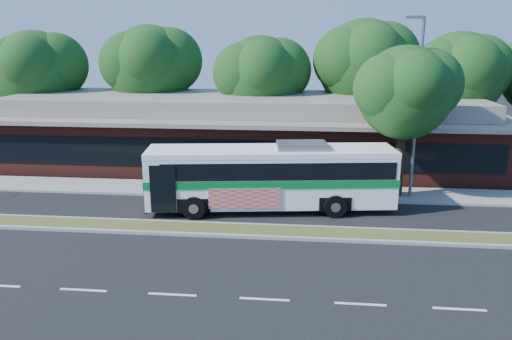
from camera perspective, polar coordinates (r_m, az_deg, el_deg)
The scene contains 12 objects.
ground at distance 21.25m, azimuth -6.03°, elevation -7.49°, with size 120.00×120.00×0.00m, color black.
median_strip at distance 21.76m, azimuth -5.71°, elevation -6.71°, with size 26.00×1.10×0.15m, color #484F21.
sidewalk at distance 27.16m, azimuth -3.32°, elevation -2.28°, with size 44.00×2.60×0.12m, color gray.
plaza_building at distance 33.01m, azimuth -1.58°, elevation 4.52°, with size 33.20×11.20×4.45m.
lamp_post at distance 25.99m, azimuth 17.86°, elevation 7.19°, with size 0.93×0.18×9.07m.
tree_bg_a at distance 39.20m, azimuth -23.23°, elevation 10.49°, with size 6.47×5.80×8.63m.
tree_bg_b at distance 37.01m, azimuth -11.34°, elevation 11.62°, with size 6.69×6.00×9.00m.
tree_bg_c at distance 34.55m, azimuth 1.19°, elevation 10.77°, with size 6.24×5.60×8.26m.
tree_bg_d at distance 35.67m, azimuth 12.93°, elevation 11.87°, with size 6.91×6.20×9.37m.
tree_bg_e at distance 35.93m, azimuth 22.70°, elevation 10.05°, with size 6.47×5.80×8.50m.
transit_bus at distance 23.75m, azimuth 1.83°, elevation -0.33°, with size 11.93×4.05×3.29m.
sidewalk_tree at distance 26.18m, azimuth 17.36°, elevation 8.67°, with size 5.18×4.65×7.75m.
Camera 1 is at (4.16, -19.22, 8.04)m, focal length 35.00 mm.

